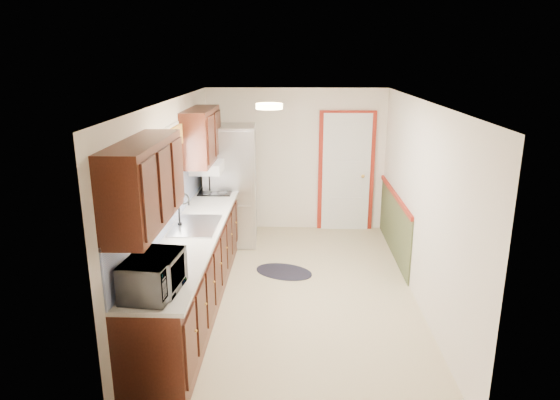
{
  "coord_description": "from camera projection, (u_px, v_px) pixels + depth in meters",
  "views": [
    {
      "loc": [
        0.01,
        -5.8,
        2.9
      ],
      "look_at": [
        -0.19,
        0.23,
        1.15
      ],
      "focal_mm": 32.0,
      "sensor_mm": 36.0,
      "label": 1
    }
  ],
  "objects": [
    {
      "name": "kitchen_run",
      "position": [
        191.0,
        239.0,
        5.91
      ],
      "size": [
        0.63,
        4.0,
        2.2
      ],
      "color": "#36140C",
      "rests_on": "ground"
    },
    {
      "name": "rug",
      "position": [
        284.0,
        272.0,
        6.94
      ],
      "size": [
        0.95,
        0.78,
        0.01
      ],
      "primitive_type": "ellipsoid",
      "rotation": [
        0.0,
        0.0,
        -0.38
      ],
      "color": "black",
      "rests_on": "ground"
    },
    {
      "name": "ceiling_fixture",
      "position": [
        269.0,
        106.0,
        5.53
      ],
      "size": [
        0.3,
        0.3,
        0.06
      ],
      "primitive_type": "cylinder",
      "color": "#FFD88C",
      "rests_on": "room_shell"
    },
    {
      "name": "microwave",
      "position": [
        153.0,
        271.0,
        4.22
      ],
      "size": [
        0.39,
        0.63,
        0.41
      ],
      "primitive_type": "imported",
      "rotation": [
        0.0,
        0.0,
        1.47
      ],
      "color": "white",
      "rests_on": "kitchen_run"
    },
    {
      "name": "room_shell",
      "position": [
        295.0,
        202.0,
        6.04
      ],
      "size": [
        3.2,
        5.2,
        2.52
      ],
      "color": "#C5B58B",
      "rests_on": "ground"
    },
    {
      "name": "refrigerator",
      "position": [
        231.0,
        185.0,
        7.83
      ],
      "size": [
        0.82,
        0.8,
        1.88
      ],
      "rotation": [
        0.0,
        0.0,
        0.05
      ],
      "color": "#B7B7BC",
      "rests_on": "ground"
    },
    {
      "name": "cooktop",
      "position": [
        216.0,
        191.0,
        7.49
      ],
      "size": [
        0.48,
        0.58,
        0.02
      ],
      "primitive_type": "cube",
      "color": "black",
      "rests_on": "kitchen_run"
    },
    {
      "name": "back_wall_trim",
      "position": [
        356.0,
        183.0,
        8.22
      ],
      "size": [
        1.12,
        2.3,
        2.08
      ],
      "color": "maroon",
      "rests_on": "ground"
    }
  ]
}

